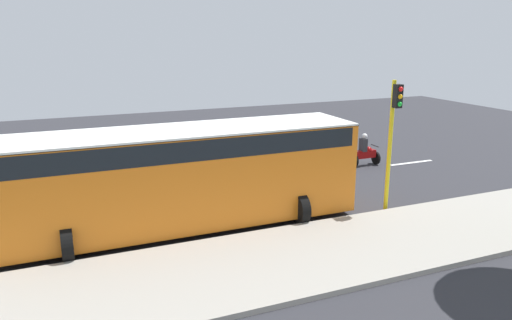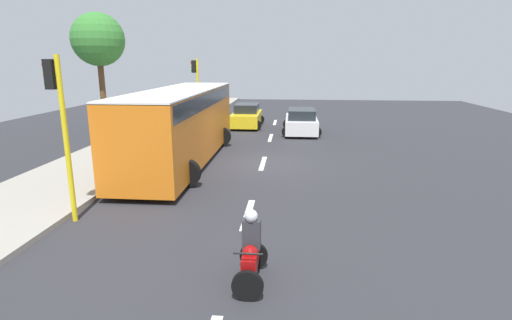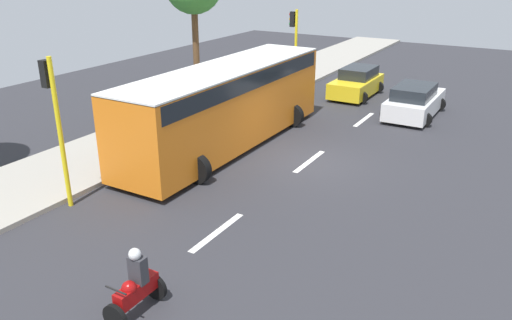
# 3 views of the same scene
# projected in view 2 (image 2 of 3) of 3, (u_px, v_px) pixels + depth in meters

# --- Properties ---
(ground_plane) EXTENTS (40.00, 60.00, 0.10)m
(ground_plane) POSITION_uv_depth(u_px,v_px,m) (263.00, 165.00, 17.44)
(ground_plane) COLOR #2D2D33
(sidewalk) EXTENTS (4.00, 60.00, 0.15)m
(sidewalk) POSITION_uv_depth(u_px,v_px,m) (108.00, 158.00, 18.02)
(sidewalk) COLOR #9E998E
(sidewalk) RESTS_ON ground
(lane_stripe_far_north) EXTENTS (0.20, 2.40, 0.01)m
(lane_stripe_far_north) POSITION_uv_depth(u_px,v_px,m) (275.00, 122.00, 29.03)
(lane_stripe_far_north) COLOR white
(lane_stripe_far_north) RESTS_ON ground
(lane_stripe_north) EXTENTS (0.20, 2.40, 0.01)m
(lane_stripe_north) POSITION_uv_depth(u_px,v_px,m) (270.00, 138.00, 23.23)
(lane_stripe_north) COLOR white
(lane_stripe_north) RESTS_ON ground
(lane_stripe_mid) EXTENTS (0.20, 2.40, 0.01)m
(lane_stripe_mid) POSITION_uv_depth(u_px,v_px,m) (263.00, 163.00, 17.43)
(lane_stripe_mid) COLOR white
(lane_stripe_mid) RESTS_ON ground
(lane_stripe_south) EXTENTS (0.20, 2.40, 0.01)m
(lane_stripe_south) POSITION_uv_depth(u_px,v_px,m) (248.00, 214.00, 11.63)
(lane_stripe_south) COLOR white
(lane_stripe_south) RESTS_ON ground
(car_white) EXTENTS (2.31, 4.41, 1.52)m
(car_white) POSITION_uv_depth(u_px,v_px,m) (301.00, 122.00, 24.57)
(car_white) COLOR white
(car_white) RESTS_ON ground
(car_yellow_cab) EXTENTS (2.22, 3.97, 1.52)m
(car_yellow_cab) POSITION_uv_depth(u_px,v_px,m) (247.00, 116.00, 27.04)
(car_yellow_cab) COLOR yellow
(car_yellow_cab) RESTS_ON ground
(city_bus) EXTENTS (3.20, 11.00, 3.16)m
(city_bus) POSITION_uv_depth(u_px,v_px,m) (181.00, 120.00, 17.22)
(city_bus) COLOR orange
(city_bus) RESTS_ON ground
(motorcycle) EXTENTS (0.60, 1.30, 1.53)m
(motorcycle) POSITION_uv_depth(u_px,v_px,m) (251.00, 253.00, 7.91)
(motorcycle) COLOR black
(motorcycle) RESTS_ON ground
(pedestrian_near_signal) EXTENTS (0.40, 0.24, 1.69)m
(pedestrian_near_signal) POSITION_uv_depth(u_px,v_px,m) (179.00, 111.00, 27.08)
(pedestrian_near_signal) COLOR #3F3F3F
(pedestrian_near_signal) RESTS_ON sidewalk
(traffic_light_corner) EXTENTS (0.49, 0.24, 4.50)m
(traffic_light_corner) POSITION_uv_depth(u_px,v_px,m) (196.00, 84.00, 25.25)
(traffic_light_corner) COLOR yellow
(traffic_light_corner) RESTS_ON ground
(traffic_light_midblock) EXTENTS (0.49, 0.24, 4.50)m
(traffic_light_midblock) POSITION_uv_depth(u_px,v_px,m) (60.00, 116.00, 10.49)
(traffic_light_midblock) COLOR yellow
(traffic_light_midblock) RESTS_ON ground
(street_tree_south) EXTENTS (3.18, 3.18, 7.20)m
(street_tree_south) POSITION_uv_depth(u_px,v_px,m) (98.00, 40.00, 24.30)
(street_tree_south) COLOR brown
(street_tree_south) RESTS_ON ground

